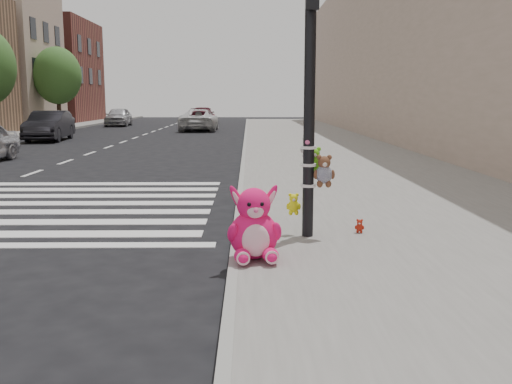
{
  "coord_description": "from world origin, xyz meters",
  "views": [
    {
      "loc": [
        1.74,
        -6.34,
        2.13
      ],
      "look_at": [
        1.85,
        2.07,
        0.75
      ],
      "focal_mm": 40.0,
      "sensor_mm": 36.0,
      "label": 1
    }
  ],
  "objects_px": {
    "pink_bunny": "(254,229)",
    "car_white_near": "(199,120)",
    "red_teddy": "(360,226)",
    "signal_pole": "(312,124)",
    "car_dark_far": "(49,126)"
  },
  "relations": [
    {
      "from": "car_white_near",
      "to": "signal_pole",
      "type": "bearing_deg",
      "value": 97.46
    },
    {
      "from": "red_teddy",
      "to": "pink_bunny",
      "type": "bearing_deg",
      "value": -126.55
    },
    {
      "from": "pink_bunny",
      "to": "car_white_near",
      "type": "bearing_deg",
      "value": 89.55
    },
    {
      "from": "red_teddy",
      "to": "signal_pole",
      "type": "bearing_deg",
      "value": -155.51
    },
    {
      "from": "pink_bunny",
      "to": "car_white_near",
      "type": "height_order",
      "value": "car_white_near"
    },
    {
      "from": "pink_bunny",
      "to": "car_dark_far",
      "type": "relative_size",
      "value": 0.21
    },
    {
      "from": "car_dark_far",
      "to": "red_teddy",
      "type": "bearing_deg",
      "value": -65.24
    },
    {
      "from": "signal_pole",
      "to": "car_dark_far",
      "type": "xyz_separation_m",
      "value": [
        -11.08,
        21.14,
        -1.02
      ]
    },
    {
      "from": "red_teddy",
      "to": "car_white_near",
      "type": "distance_m",
      "value": 30.38
    },
    {
      "from": "red_teddy",
      "to": "car_dark_far",
      "type": "bearing_deg",
      "value": 131.48
    },
    {
      "from": "car_dark_far",
      "to": "car_white_near",
      "type": "distance_m",
      "value": 11.31
    },
    {
      "from": "signal_pole",
      "to": "red_teddy",
      "type": "relative_size",
      "value": 18.93
    },
    {
      "from": "car_dark_far",
      "to": "car_white_near",
      "type": "xyz_separation_m",
      "value": [
        6.85,
        9.0,
        -0.04
      ]
    },
    {
      "from": "red_teddy",
      "to": "car_dark_far",
      "type": "height_order",
      "value": "car_dark_far"
    },
    {
      "from": "signal_pole",
      "to": "pink_bunny",
      "type": "distance_m",
      "value": 1.95
    }
  ]
}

